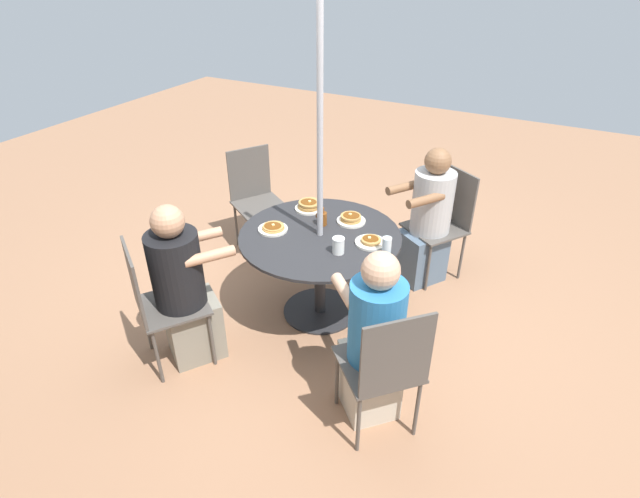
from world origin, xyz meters
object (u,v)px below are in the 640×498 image
(patio_chair_north, at_px, (444,218))
(syrup_bottle, at_px, (322,218))
(patio_chair_south, at_px, (157,299))
(pancake_plate_b, at_px, (351,219))
(patio_chair_west, at_px, (386,365))
(patio_chair_east, at_px, (255,194))
(diner_south, at_px, (184,291))
(pancake_plate_a, at_px, (273,228))
(patio_table, at_px, (320,251))
(coffee_cup, at_px, (338,245))
(drinking_glass_a, at_px, (387,245))
(pancake_plate_c, at_px, (371,242))
(pancake_plate_d, at_px, (309,206))
(diner_north, at_px, (428,222))
(diner_west, at_px, (373,343))

(patio_chair_north, xyz_separation_m, syrup_bottle, (0.71, 0.86, 0.23))
(patio_chair_north, xyz_separation_m, patio_chair_south, (1.34, 1.99, 0.00))
(pancake_plate_b, bearing_deg, patio_chair_west, 123.46)
(patio_chair_east, relative_size, patio_chair_south, 1.00)
(diner_south, bearing_deg, syrup_bottle, 96.43)
(diner_south, xyz_separation_m, pancake_plate_a, (-0.24, -0.73, 0.18))
(patio_table, xyz_separation_m, patio_chair_east, (1.01, -0.64, -0.03))
(coffee_cup, relative_size, drinking_glass_a, 0.97)
(diner_south, bearing_deg, patio_chair_east, 141.08)
(patio_table, xyz_separation_m, diner_south, (0.58, 0.84, -0.03))
(pancake_plate_c, height_order, drinking_glass_a, drinking_glass_a)
(patio_chair_south, bearing_deg, coffee_cup, 76.75)
(patio_table, bearing_deg, patio_chair_north, -123.22)
(diner_south, bearing_deg, drinking_glass_a, 71.62)
(drinking_glass_a, bearing_deg, patio_chair_east, -22.88)
(pancake_plate_c, distance_m, pancake_plate_d, 0.69)
(patio_chair_west, relative_size, pancake_plate_a, 4.33)
(pancake_plate_c, height_order, pancake_plate_d, pancake_plate_d)
(pancake_plate_d, bearing_deg, patio_chair_west, 134.31)
(drinking_glass_a, bearing_deg, coffee_cup, 27.56)
(patio_chair_south, height_order, pancake_plate_c, patio_chair_south)
(patio_chair_east, bearing_deg, diner_north, 129.94)
(patio_chair_north, height_order, patio_chair_east, same)
(patio_chair_north, relative_size, coffee_cup, 8.20)
(syrup_bottle, bearing_deg, patio_chair_east, -27.45)
(pancake_plate_c, bearing_deg, patio_chair_north, -106.43)
(patio_chair_east, xyz_separation_m, coffee_cup, (-1.24, 0.80, 0.23))
(patio_chair_south, height_order, patio_chair_west, same)
(pancake_plate_b, height_order, syrup_bottle, syrup_bottle)
(patio_chair_east, distance_m, pancake_plate_b, 1.20)
(pancake_plate_b, height_order, coffee_cup, coffee_cup)
(patio_chair_south, bearing_deg, patio_chair_north, 90.72)
(patio_chair_west, height_order, pancake_plate_c, patio_chair_west)
(patio_chair_north, distance_m, pancake_plate_a, 1.50)
(pancake_plate_d, bearing_deg, patio_chair_south, 72.15)
(diner_north, distance_m, syrup_bottle, 0.97)
(pancake_plate_a, height_order, pancake_plate_c, pancake_plate_c)
(pancake_plate_c, bearing_deg, syrup_bottle, -11.13)
(diner_west, distance_m, syrup_bottle, 1.18)
(diner_west, height_order, coffee_cup, diner_west)
(diner_west, bearing_deg, drinking_glass_a, 61.05)
(patio_chair_west, height_order, drinking_glass_a, patio_chair_west)
(diner_south, distance_m, diner_west, 1.32)
(diner_west, xyz_separation_m, pancake_plate_a, (1.07, -0.61, 0.18))
(patio_chair_west, relative_size, pancake_plate_d, 4.33)
(diner_south, height_order, pancake_plate_c, diner_south)
(pancake_plate_d, xyz_separation_m, syrup_bottle, (-0.21, 0.17, 0.02))
(pancake_plate_b, xyz_separation_m, pancake_plate_d, (0.38, -0.03, 0.01))
(coffee_cup, bearing_deg, patio_table, -35.58)
(patio_chair_north, relative_size, patio_chair_west, 1.00)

